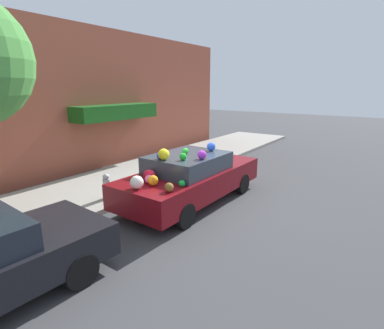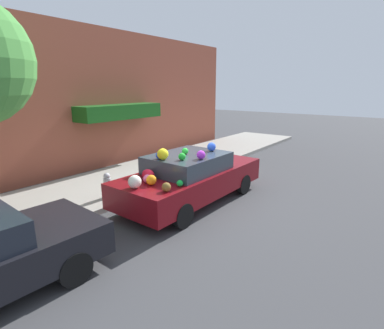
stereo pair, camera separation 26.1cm
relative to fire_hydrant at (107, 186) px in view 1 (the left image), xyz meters
name	(u,v)px [view 1 (the left image)]	position (x,y,z in m)	size (l,w,h in m)	color
ground_plane	(186,200)	(1.45, -1.62, -0.49)	(60.00, 60.00, 0.00)	#424244
sidewalk_curb	(121,181)	(1.45, 1.08, -0.42)	(24.00, 3.20, 0.14)	#9E998E
building_facade	(76,102)	(1.54, 3.30, 2.11)	(18.00, 1.20, 5.26)	#9E4C38
fire_hydrant	(107,186)	(0.00, 0.00, 0.00)	(0.20, 0.20, 0.70)	#B2B2B7
art_car	(191,177)	(1.40, -1.82, 0.24)	(4.61, 1.92, 1.66)	maroon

